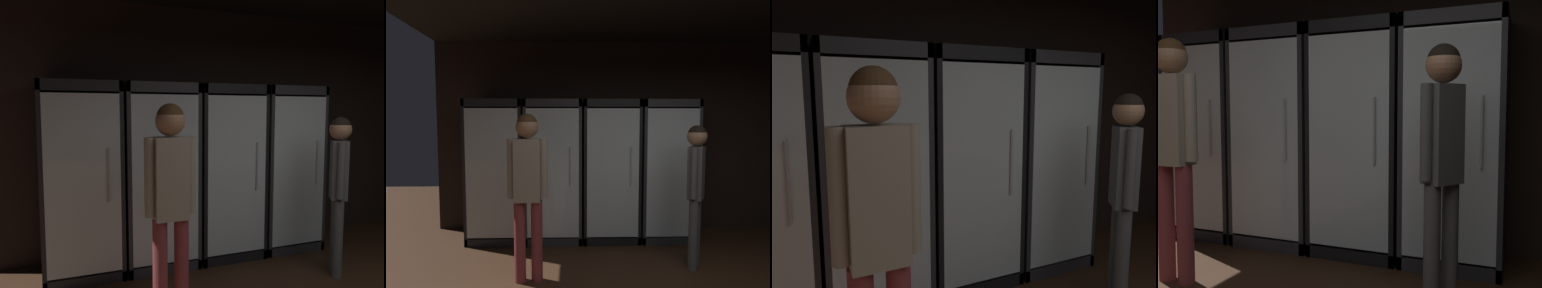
# 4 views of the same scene
# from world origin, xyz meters

# --- Properties ---
(wall_back) EXTENTS (6.00, 0.06, 2.80)m
(wall_back) POSITION_xyz_m (0.00, 3.03, 1.40)
(wall_back) COLOR black
(wall_back) RESTS_ON ground
(cooler_left) EXTENTS (0.75, 0.66, 1.90)m
(cooler_left) POSITION_xyz_m (-1.24, 2.71, 0.93)
(cooler_left) COLOR #2B2B30
(cooler_left) RESTS_ON ground
(cooler_center) EXTENTS (0.75, 0.66, 1.90)m
(cooler_center) POSITION_xyz_m (-0.47, 2.71, 0.93)
(cooler_center) COLOR black
(cooler_center) RESTS_ON ground
(cooler_right) EXTENTS (0.75, 0.66, 1.90)m
(cooler_right) POSITION_xyz_m (0.31, 2.71, 0.94)
(cooler_right) COLOR #2B2B30
(cooler_right) RESTS_ON ground
(shopper_near) EXTENTS (0.40, 0.22, 1.68)m
(shopper_near) POSITION_xyz_m (-1.43, 1.55, 1.04)
(shopper_near) COLOR brown
(shopper_near) RESTS_ON ground
(shopper_far) EXTENTS (0.24, 0.28, 1.57)m
(shopper_far) POSITION_xyz_m (0.36, 1.80, 0.99)
(shopper_far) COLOR #4C4C4C
(shopper_far) RESTS_ON ground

